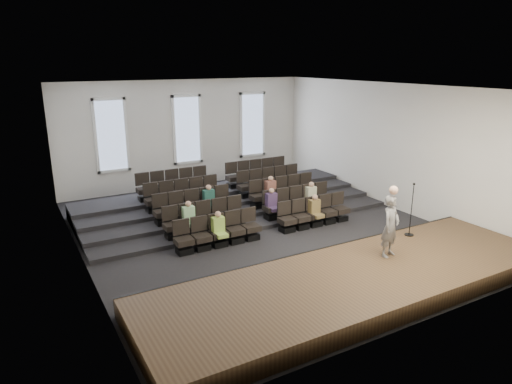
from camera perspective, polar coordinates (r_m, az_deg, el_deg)
ground at (r=16.39m, az=0.61°, el=-4.75°), size 14.00×14.00×0.00m
ceiling at (r=15.33m, az=0.66°, el=13.01°), size 12.00×14.00×0.02m
wall_back at (r=21.93m, az=-8.64°, el=7.22°), size 12.00×0.04×5.00m
wall_front at (r=10.43m, az=20.31°, el=-3.69°), size 12.00×0.04×5.00m
wall_left at (r=13.77m, az=-21.62°, el=0.90°), size 0.04×14.00×5.00m
wall_right at (r=19.34m, az=16.36°, el=5.55°), size 0.04×14.00×5.00m
stage at (r=12.52m, az=12.56°, el=-10.88°), size 11.80×3.60×0.50m
stage_lip at (r=13.74m, az=7.63°, el=-8.08°), size 11.80×0.06×0.52m
risers at (r=18.99m, az=-4.17°, el=-1.19°), size 11.80×4.80×0.60m
seating_rows at (r=17.45m, az=-1.91°, el=-1.08°), size 6.80×4.70×1.67m
windows at (r=21.84m, az=-8.60°, el=7.72°), size 8.44×0.10×3.24m
audience at (r=16.54m, az=0.15°, el=-1.51°), size 5.45×2.64×1.10m
speaker at (r=13.33m, az=16.46°, el=-4.11°), size 0.74×0.59×1.78m
mic_stand at (r=15.19m, az=18.74°, el=-3.32°), size 0.29×0.29×1.72m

